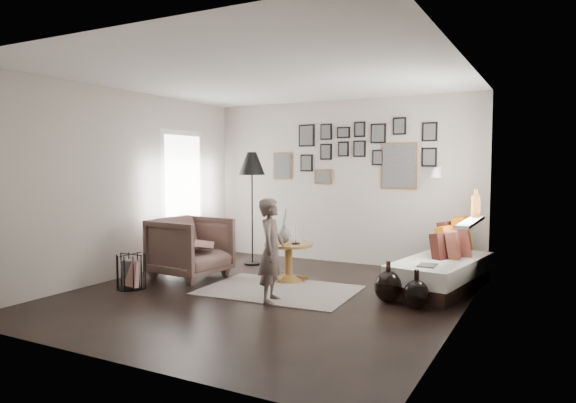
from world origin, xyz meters
The scene contains 23 objects.
ground centered at (0.00, 0.00, 0.00)m, with size 4.80×4.80×0.00m, color black.
wall_back centered at (0.00, 2.40, 1.30)m, with size 4.50×4.50×0.00m, color #AEA498.
wall_front centered at (0.00, -2.40, 1.30)m, with size 4.50×4.50×0.00m, color #AEA498.
wall_left centered at (-2.25, 0.00, 1.30)m, with size 4.80×4.80×0.00m, color #AEA498.
wall_right centered at (2.25, 0.00, 1.30)m, with size 4.80×4.80×0.00m, color #AEA498.
ceiling centered at (0.00, 0.00, 2.60)m, with size 4.80×4.80×0.00m, color white.
door_left centered at (-2.23, 1.20, 1.05)m, with size 0.00×2.14×2.14m.
window_right centered at (2.18, 1.34, 0.93)m, with size 0.15×1.32×1.30m.
gallery_wall centered at (0.29, 2.38, 1.74)m, with size 2.74×0.03×1.08m.
wall_sconce centered at (1.55, 2.13, 1.46)m, with size 0.18×0.36×0.16m.
rug centered at (0.05, 0.26, 0.01)m, with size 1.86×1.30×0.01m, color beige.
pedestal_table centered at (-0.10, 0.79, 0.24)m, with size 0.65×0.65×0.51m.
vase centered at (-0.18, 0.81, 0.65)m, with size 0.19×0.19×0.47m.
candles centered at (0.01, 0.79, 0.63)m, with size 0.11×0.11×0.24m.
daybed centered at (1.84, 1.30, 0.28)m, with size 1.04×1.88×0.87m.
magazine_on_daybed centered at (1.78, 0.66, 0.41)m, with size 0.20×0.27×0.01m, color black.
armchair centered at (-1.41, 0.35, 0.42)m, with size 0.90×0.93×0.84m, color brown.
armchair_cushion centered at (-1.38, 0.40, 0.48)m, with size 0.38×0.38×0.10m, color beige.
floor_lamp centered at (-1.15, 1.56, 1.52)m, with size 0.41×0.41×1.77m.
magazine_basket centered at (-1.66, -0.52, 0.22)m, with size 0.35×0.35×0.44m.
demijohn_large centered at (1.42, 0.35, 0.18)m, with size 0.32×0.32×0.48m.
demijohn_small centered at (1.77, 0.23, 0.16)m, with size 0.28×0.28×0.43m.
child centered at (0.23, -0.25, 0.60)m, with size 0.43×0.28×1.19m, color #5F4F4B.
Camera 1 is at (3.10, -5.26, 1.56)m, focal length 32.00 mm.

